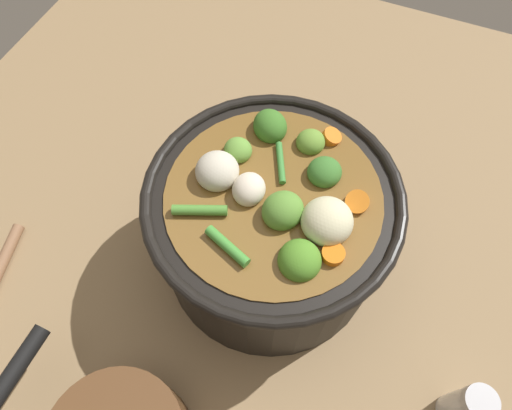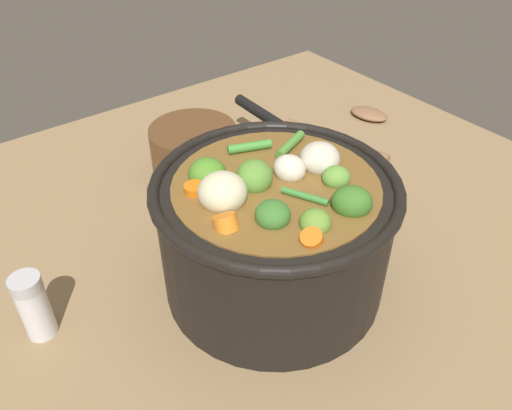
# 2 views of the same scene
# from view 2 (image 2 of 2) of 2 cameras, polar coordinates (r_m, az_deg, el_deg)

# --- Properties ---
(ground_plane) EXTENTS (1.10, 1.10, 0.00)m
(ground_plane) POSITION_cam_2_polar(r_m,az_deg,el_deg) (0.65, 1.91, -8.45)
(ground_plane) COLOR #8C704C
(cooking_pot) EXTENTS (0.27, 0.27, 0.18)m
(cooking_pot) POSITION_cam_2_polar(r_m,az_deg,el_deg) (0.59, 2.05, -2.99)
(cooking_pot) COLOR black
(cooking_pot) RESTS_ON ground_plane
(wooden_spoon) EXTENTS (0.18, 0.20, 0.02)m
(wooden_spoon) POSITION_cam_2_polar(r_m,az_deg,el_deg) (0.97, 10.80, 8.69)
(wooden_spoon) COLOR brown
(wooden_spoon) RESTS_ON ground_plane
(salt_shaker) EXTENTS (0.03, 0.03, 0.08)m
(salt_shaker) POSITION_cam_2_polar(r_m,az_deg,el_deg) (0.61, -23.32, -10.21)
(salt_shaker) COLOR silver
(salt_shaker) RESTS_ON ground_plane
(small_saucepan) EXTENTS (0.20, 0.13, 0.08)m
(small_saucepan) POSITION_cam_2_polar(r_m,az_deg,el_deg) (0.82, -6.64, 6.00)
(small_saucepan) COLOR brown
(small_saucepan) RESTS_ON ground_plane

